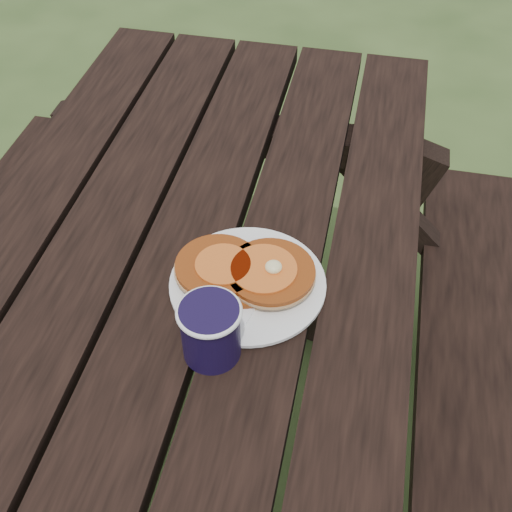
% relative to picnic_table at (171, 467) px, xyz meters
% --- Properties ---
extents(picnic_table, '(1.36, 1.80, 0.75)m').
position_rel_picnic_table_xyz_m(picnic_table, '(0.00, 0.00, 0.00)').
color(picnic_table, black).
rests_on(picnic_table, ground).
extents(plate, '(0.25, 0.25, 0.01)m').
position_rel_picnic_table_xyz_m(plate, '(0.12, 0.14, 0.39)').
color(plate, white).
rests_on(plate, picnic_table).
extents(pancake_stack, '(0.22, 0.14, 0.04)m').
position_rel_picnic_table_xyz_m(pancake_stack, '(0.11, 0.15, 0.41)').
color(pancake_stack, '#8F3B10').
rests_on(pancake_stack, plate).
extents(knife, '(0.07, 0.18, 0.00)m').
position_rel_picnic_table_xyz_m(knife, '(0.13, 0.09, 0.39)').
color(knife, white).
rests_on(knife, plate).
extents(fork, '(0.05, 0.16, 0.01)m').
position_rel_picnic_table_xyz_m(fork, '(0.09, 0.09, 0.40)').
color(fork, white).
rests_on(fork, plate).
extents(coffee_cup, '(0.09, 0.09, 0.09)m').
position_rel_picnic_table_xyz_m(coffee_cup, '(0.10, 0.01, 0.44)').
color(coffee_cup, black).
rests_on(coffee_cup, picnic_table).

